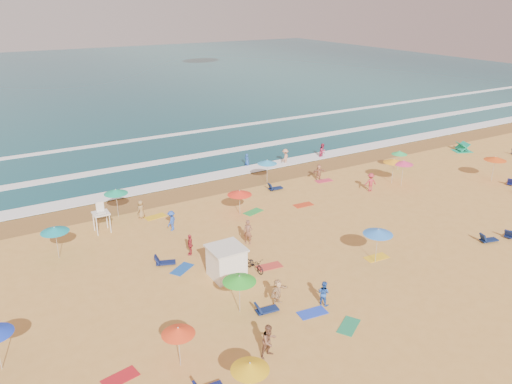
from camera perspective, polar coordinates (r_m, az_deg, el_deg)
ground at (r=37.08m, az=1.83°, el=-5.73°), size 220.00×220.00×0.00m
ocean at (r=114.45m, az=-21.68°, el=11.55°), size 220.00×140.00×0.18m
wet_sand at (r=47.17m, az=-6.28°, el=0.32°), size 220.00×220.00×0.00m
surf_foam at (r=54.87m, az=-10.13°, el=3.29°), size 200.00×18.70×0.05m
cabana at (r=32.38m, az=-3.39°, el=-8.07°), size 2.00×2.00×2.00m
cabana_roof at (r=31.87m, az=-3.43°, el=-6.42°), size 2.20×2.20×0.12m
bicycle at (r=33.20m, az=-0.19°, el=-8.26°), size 0.91×1.91×0.96m
lifeguard_stand at (r=39.94m, az=-17.24°, el=-2.99°), size 1.20×1.20×2.10m
beach_umbrellas at (r=37.18m, az=2.34°, el=-1.95°), size 51.26×25.56×0.82m
loungers at (r=40.46m, az=15.33°, el=-3.83°), size 47.63×20.68×0.34m
towels at (r=35.91m, az=1.37°, el=-6.66°), size 26.91×20.70×0.03m
popup_tents at (r=56.83m, az=25.51°, el=2.65°), size 9.24×15.08×1.20m
beachgoers at (r=41.28m, az=-0.00°, el=-1.56°), size 42.17×27.49×2.11m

